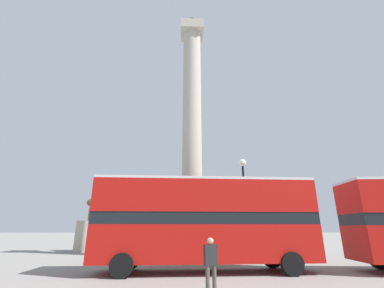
{
  "coord_description": "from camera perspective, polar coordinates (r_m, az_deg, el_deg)",
  "views": [
    {
      "loc": [
        -0.75,
        -19.06,
        2.01
      ],
      "look_at": [
        0.0,
        0.0,
        8.25
      ],
      "focal_mm": 24.0,
      "sensor_mm": 36.0,
      "label": 1
    }
  ],
  "objects": [
    {
      "name": "ground_plane",
      "position": [
        19.18,
        0.0,
        -24.12
      ],
      "size": [
        200.0,
        200.0,
        0.0
      ],
      "primitive_type": "plane",
      "color": "gray"
    },
    {
      "name": "monument_column",
      "position": [
        19.38,
        0.0,
        -7.89
      ],
      "size": [
        5.77,
        5.77,
        20.54
      ],
      "color": "#ADA593",
      "rests_on": "ground_plane"
    },
    {
      "name": "bus_b",
      "position": [
        13.31,
        2.87,
        -16.39
      ],
      "size": [
        10.63,
        3.02,
        4.35
      ],
      "rotation": [
        0.0,
        0.0,
        0.03
      ],
      "color": "#B7140F",
      "rests_on": "ground_plane"
    },
    {
      "name": "equestrian_statue",
      "position": [
        26.13,
        -20.46,
        -17.72
      ],
      "size": [
        3.56,
        2.85,
        5.93
      ],
      "rotation": [
        0.0,
        0.0,
        0.19
      ],
      "color": "#ADA593",
      "rests_on": "ground_plane"
    },
    {
      "name": "street_lamp",
      "position": [
        17.79,
        11.57,
        -10.77
      ],
      "size": [
        0.51,
        0.51,
        6.55
      ],
      "color": "black",
      "rests_on": "ground_plane"
    },
    {
      "name": "pedestrian_near_lamp",
      "position": [
        9.42,
        4.18,
        -24.57
      ],
      "size": [
        0.48,
        0.3,
        1.69
      ],
      "rotation": [
        0.0,
        0.0,
        0.29
      ],
      "color": "#4C473D",
      "rests_on": "ground_plane"
    }
  ]
}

